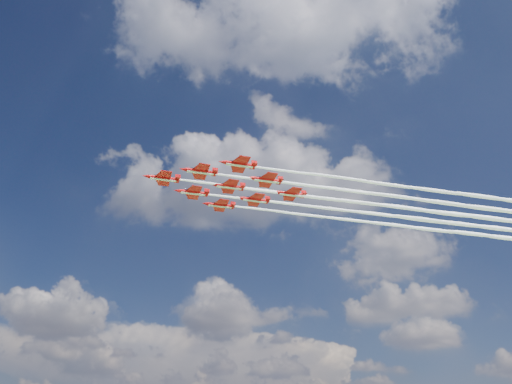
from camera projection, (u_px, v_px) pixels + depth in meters
jet_lead at (348, 201)px, 179.84m from camera, size 129.97×59.46×3.08m
jet_row2_port at (387, 195)px, 175.76m from camera, size 129.97×59.46×3.08m
jet_row2_starb at (367, 213)px, 189.04m from camera, size 129.97×59.46×3.08m
jet_row3_port at (427, 189)px, 171.68m from camera, size 129.97×59.46×3.08m
jet_row3_centre at (404, 208)px, 184.96m from camera, size 129.97×59.46×3.08m
jet_row3_starb at (384, 224)px, 198.24m from camera, size 129.97×59.46×3.08m
jet_row4_port at (442, 202)px, 180.88m from camera, size 129.97×59.46×3.08m
jet_row4_starb at (419, 219)px, 194.16m from camera, size 129.97×59.46×3.08m
jet_tail at (456, 214)px, 190.08m from camera, size 129.97×59.46×3.08m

